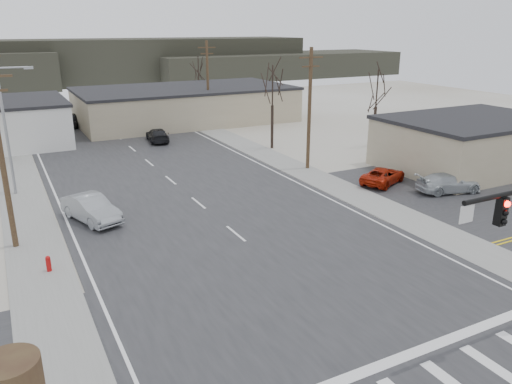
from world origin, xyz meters
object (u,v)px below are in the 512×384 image
Objects in this scene: sedan_crossing at (91,208)px; car_parked_dark_b at (449,159)px; car_far_a at (157,135)px; fire_hydrant at (48,264)px; car_parked_silver at (449,183)px; car_far_b at (72,120)px; car_parked_red at (383,176)px.

car_parked_dark_b is (29.71, -1.13, -0.16)m from sedan_crossing.
sedan_crossing is 22.49m from car_far_a.
car_parked_silver is at bearing -0.39° from fire_hydrant.
car_far_a is 29.61m from car_parked_silver.
sedan_crossing reaches higher than fire_hydrant.
car_far_b is at bearing 80.20° from fire_hydrant.
car_far_a is at bearing 42.00° from car_parked_silver.
fire_hydrant is 0.19× the size of car_parked_red.
car_far_b is 0.97× the size of car_parked_silver.
car_far_a is 28.70m from car_parked_dark_b.
car_parked_red is at bearing -24.93° from sedan_crossing.
sedan_crossing is at bearing 70.00° from car_far_a.
car_parked_dark_b is (26.17, -33.78, -0.15)m from car_far_b.
car_far_b is (6.67, 38.66, 0.38)m from fire_hydrant.
car_parked_dark_b is at bearing 139.80° from car_far_a.
car_far_b is 1.03× the size of car_parked_red.
car_parked_silver is (13.83, -26.19, -0.00)m from car_far_a.
car_far_b is (3.54, 32.66, -0.01)m from sedan_crossing.
car_far_a is 1.01× the size of car_far_b.
fire_hydrant is at bearing 95.35° from car_parked_dark_b.
car_parked_silver is (20.57, -38.84, -0.11)m from car_far_b.
sedan_crossing is 1.08× the size of car_parked_red.
car_parked_silver is at bearing 129.00° from car_parked_dark_b.
sedan_crossing is 24.89m from car_parked_silver.
car_far_b reaches higher than car_parked_red.
car_parked_dark_b is at bearing -33.75° from car_parked_silver.
car_parked_silver reaches higher than fire_hydrant.
sedan_crossing is 29.73m from car_parked_dark_b.
sedan_crossing reaches higher than car_parked_silver.
car_far_a is 24.93m from car_parked_red.
car_parked_dark_b is 0.83× the size of car_parked_silver.
fire_hydrant is 0.18× the size of sedan_crossing.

